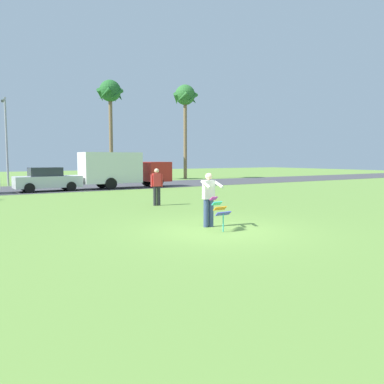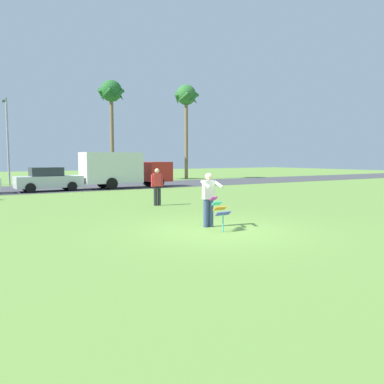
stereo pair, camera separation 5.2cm
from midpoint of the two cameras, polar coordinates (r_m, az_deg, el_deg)
The scene contains 10 objects.
ground_plane at distance 11.76m, azimuth 3.98°, elevation -5.73°, with size 120.00×120.00×0.00m, color olive.
road_strip at distance 29.90m, azimuth -18.61°, elevation 0.58°, with size 120.00×8.00×0.01m, color #424247.
person_kite_flyer at distance 12.18m, azimuth 2.64°, elevation -0.83°, with size 0.61×0.71×1.73m.
kite_held at distance 11.57m, azimuth 4.28°, elevation -2.57°, with size 0.51×0.63×1.02m.
parked_car_silver at distance 27.19m, azimuth -20.59°, elevation 1.73°, with size 4.23×1.89×1.60m.
parked_truck_red_cab at distance 28.64m, azimuth -10.32°, elevation 3.40°, with size 6.72×2.17×2.62m.
palm_tree_centre_far at distance 39.42m, azimuth -11.90°, elevation 13.87°, with size 2.58×2.71×9.84m.
palm_tree_far_left at distance 41.28m, azimuth -0.83°, elevation 13.63°, with size 2.58×2.71×9.89m.
streetlight_pole at distance 34.20m, azimuth -25.80°, elevation 7.57°, with size 0.24×1.65×7.00m.
person_walker_near at distance 17.82m, azimuth -5.14°, elevation 0.96°, with size 0.56×0.29×1.73m.
Camera 2 is at (-6.73, -9.39, 2.20)m, focal length 35.76 mm.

